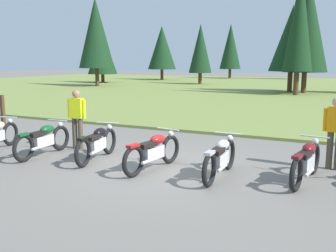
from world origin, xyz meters
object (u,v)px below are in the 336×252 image
motorcycle_red (153,151)px  motorcycle_silver (220,157)px  motorcycle_maroon (306,161)px  rider_with_back_turned (335,129)px  trail_marker_post (3,111)px  rider_near_row_end (77,116)px  motorcycle_british_green (43,139)px  motorcycle_black (97,143)px

motorcycle_red → motorcycle_silver: (1.56, 0.11, 0.00)m
motorcycle_silver → motorcycle_maroon: same height
motorcycle_silver → rider_with_back_turned: 2.80m
motorcycle_silver → trail_marker_post: bearing=165.4°
motorcycle_red → rider_near_row_end: size_ratio=1.25×
rider_near_row_end → motorcycle_maroon: bearing=-3.5°
rider_with_back_turned → motorcycle_silver: bearing=-140.9°
rider_with_back_turned → trail_marker_post: size_ratio=1.38×
rider_near_row_end → motorcycle_british_green: bearing=-104.3°
motorcycle_black → motorcycle_maroon: size_ratio=1.00×
motorcycle_black → rider_near_row_end: rider_near_row_end is taller
motorcycle_silver → rider_with_back_turned: bearing=39.1°
motorcycle_maroon → motorcycle_black: bearing=-175.1°
motorcycle_black → rider_near_row_end: size_ratio=1.25×
rider_near_row_end → rider_with_back_turned: 6.71m
motorcycle_black → rider_near_row_end: bearing=147.7°
motorcycle_british_green → rider_near_row_end: rider_near_row_end is taller
rider_near_row_end → rider_with_back_turned: (6.65, 0.90, 0.00)m
rider_near_row_end → trail_marker_post: 5.05m
motorcycle_black → trail_marker_post: (-6.05, 2.39, 0.17)m
rider_with_back_turned → motorcycle_red: bearing=-153.4°
motorcycle_maroon → rider_near_row_end: 6.24m
motorcycle_red → motorcycle_british_green: bearing=-178.1°
rider_with_back_turned → trail_marker_post: rider_with_back_turned is taller
motorcycle_black → trail_marker_post: trail_marker_post is taller
rider_with_back_turned → motorcycle_maroon: bearing=-109.1°
motorcycle_maroon → trail_marker_post: size_ratio=1.73×
motorcycle_black → motorcycle_red: same height
motorcycle_red → trail_marker_post: size_ratio=1.72×
motorcycle_black → motorcycle_maroon: bearing=4.9°
motorcycle_silver → rider_near_row_end: 4.62m
motorcycle_black → motorcycle_maroon: same height
rider_with_back_turned → motorcycle_british_green: bearing=-164.2°
motorcycle_black → motorcycle_red: size_ratio=1.00×
motorcycle_black → motorcycle_silver: size_ratio=0.99×
rider_near_row_end → rider_with_back_turned: bearing=7.7°
motorcycle_black → motorcycle_silver: (3.24, -0.04, 0.00)m
rider_with_back_turned → trail_marker_post: 11.46m
motorcycle_silver → rider_near_row_end: rider_near_row_end is taller
motorcycle_red → motorcycle_maroon: 3.31m
trail_marker_post → motorcycle_british_green: bearing=-30.4°
motorcycle_british_green → trail_marker_post: size_ratio=1.73×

